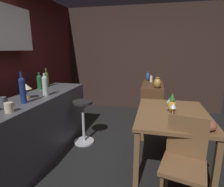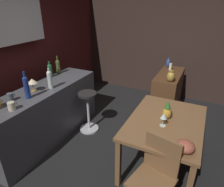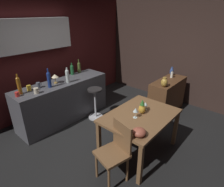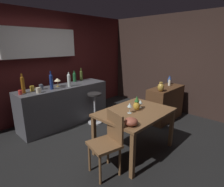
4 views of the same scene
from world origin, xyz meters
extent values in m
plane|color=black|center=(0.00, 0.00, 0.00)|extent=(9.00, 9.00, 0.00)
cube|color=#4C1919|center=(0.00, 2.10, 1.30)|extent=(5.20, 0.10, 2.60)
cube|color=white|center=(-0.30, 1.98, 1.85)|extent=(1.70, 0.32, 0.64)
cube|color=#33231E|center=(2.55, 0.30, 1.30)|extent=(0.10, 4.40, 2.60)
cube|color=brown|center=(0.10, -0.50, 0.72)|extent=(1.26, 0.91, 0.04)
cube|color=brown|center=(-0.48, -0.09, 0.35)|extent=(0.06, 0.06, 0.70)
cube|color=brown|center=(0.68, -0.09, 0.35)|extent=(0.06, 0.06, 0.70)
cube|color=brown|center=(-0.48, -0.90, 0.35)|extent=(0.06, 0.06, 0.70)
cube|color=brown|center=(0.68, -0.90, 0.35)|extent=(0.06, 0.06, 0.70)
cube|color=#4C4C51|center=(-0.09, 1.39, 0.45)|extent=(2.10, 0.60, 0.90)
cube|color=#56351E|center=(1.73, -0.22, 0.41)|extent=(1.10, 0.44, 0.82)
cube|color=brown|center=(-0.68, -0.55, 0.47)|extent=(0.48, 0.48, 0.04)
cube|color=brown|center=(-0.50, -0.59, 0.69)|extent=(0.12, 0.38, 0.45)
cylinder|color=brown|center=(-0.87, -0.66, 0.22)|extent=(0.04, 0.04, 0.45)
cylinder|color=brown|center=(-0.80, -0.35, 0.22)|extent=(0.04, 0.04, 0.45)
cylinder|color=brown|center=(-0.56, -0.74, 0.22)|extent=(0.04, 0.04, 0.45)
cylinder|color=brown|center=(-0.48, -0.43, 0.22)|extent=(0.04, 0.04, 0.45)
cylinder|color=#262323|center=(0.38, 0.87, 0.71)|extent=(0.32, 0.32, 0.04)
cylinder|color=silver|center=(0.38, 0.87, 0.36)|extent=(0.04, 0.04, 0.69)
cylinder|color=silver|center=(0.38, 0.87, 0.01)|extent=(0.34, 0.34, 0.03)
cylinder|color=silver|center=(0.29, -0.46, 0.74)|extent=(0.06, 0.06, 0.00)
cylinder|color=silver|center=(0.29, -0.46, 0.78)|extent=(0.01, 0.01, 0.07)
cone|color=silver|center=(0.29, -0.46, 0.85)|extent=(0.08, 0.08, 0.07)
cylinder|color=silver|center=(-0.03, -0.48, 0.74)|extent=(0.07, 0.07, 0.00)
cylinder|color=silver|center=(-0.03, -0.48, 0.80)|extent=(0.01, 0.01, 0.10)
cone|color=silver|center=(-0.03, -0.48, 0.88)|extent=(0.08, 0.08, 0.06)
ellipsoid|color=gold|center=(0.15, -0.48, 0.82)|extent=(0.11, 0.11, 0.15)
cone|color=#2D6B28|center=(0.15, -0.48, 0.94)|extent=(0.08, 0.08, 0.10)
ellipsoid|color=#9E4C38|center=(-0.39, -0.78, 0.80)|extent=(0.19, 0.19, 0.12)
cylinder|color=navy|center=(-0.42, 1.31, 1.04)|extent=(0.07, 0.07, 0.28)
sphere|color=navy|center=(-0.42, 1.31, 1.18)|extent=(0.07, 0.07, 0.07)
cylinder|color=navy|center=(-0.42, 1.31, 1.25)|extent=(0.03, 0.03, 0.08)
cylinder|color=#8C5114|center=(-0.96, 1.43, 1.05)|extent=(0.07, 0.07, 0.29)
sphere|color=#8C5114|center=(-0.96, 1.43, 1.19)|extent=(0.07, 0.07, 0.07)
cylinder|color=#8C5114|center=(-0.96, 1.43, 1.25)|extent=(0.03, 0.03, 0.07)
cylinder|color=#475623|center=(0.59, 1.63, 1.01)|extent=(0.07, 0.07, 0.22)
sphere|color=#475623|center=(0.59, 1.63, 1.12)|extent=(0.07, 0.07, 0.07)
cylinder|color=#475623|center=(0.59, 1.63, 1.18)|extent=(0.03, 0.03, 0.09)
cylinder|color=silver|center=(-0.02, 1.27, 1.02)|extent=(0.08, 0.08, 0.25)
sphere|color=silver|center=(-0.02, 1.27, 1.15)|extent=(0.08, 0.08, 0.08)
cylinder|color=silver|center=(-0.02, 1.27, 1.20)|extent=(0.03, 0.03, 0.05)
cylinder|color=#1E592D|center=(0.38, 1.63, 1.00)|extent=(0.08, 0.08, 0.19)
sphere|color=#1E592D|center=(0.38, 1.63, 1.09)|extent=(0.08, 0.08, 0.08)
cylinder|color=#1E592D|center=(0.38, 1.63, 1.15)|extent=(0.03, 0.03, 0.06)
cylinder|color=#515660|center=(-0.59, 1.46, 0.95)|extent=(0.08, 0.08, 0.11)
torus|color=#515660|center=(-0.54, 1.46, 0.96)|extent=(0.05, 0.01, 0.05)
cylinder|color=beige|center=(-0.75, 1.23, 0.95)|extent=(0.09, 0.09, 0.11)
torus|color=beige|center=(-0.70, 1.23, 0.96)|extent=(0.05, 0.01, 0.05)
cylinder|color=red|center=(-1.05, 1.37, 0.94)|extent=(0.07, 0.07, 0.09)
torus|color=red|center=(-1.00, 1.37, 0.95)|extent=(0.05, 0.01, 0.05)
cylinder|color=gold|center=(-0.78, 1.47, 0.95)|extent=(0.08, 0.08, 0.10)
torus|color=gold|center=(-0.72, 1.47, 0.96)|extent=(0.05, 0.01, 0.05)
cylinder|color=#A58447|center=(-0.22, 1.42, 0.91)|extent=(0.08, 0.08, 0.02)
cylinder|color=#A58447|center=(-0.22, 1.42, 0.98)|extent=(0.02, 0.02, 0.11)
cone|color=beige|center=(-0.22, 1.42, 1.06)|extent=(0.15, 0.15, 0.07)
cylinder|color=white|center=(1.95, -0.17, 0.89)|extent=(0.06, 0.06, 0.14)
ellipsoid|color=yellow|center=(1.95, -0.17, 0.97)|extent=(0.01, 0.01, 0.03)
ellipsoid|color=#334C8C|center=(2.12, -0.09, 0.92)|extent=(0.09, 0.09, 0.19)
cylinder|color=#334C8C|center=(2.12, -0.09, 1.02)|extent=(0.05, 0.05, 0.02)
ellipsoid|color=#B78C38|center=(1.29, -0.30, 0.91)|extent=(0.14, 0.14, 0.19)
cylinder|color=#B78C38|center=(1.29, -0.30, 1.02)|extent=(0.08, 0.08, 0.02)
camera|label=1|loc=(-2.30, -0.23, 1.55)|focal=29.46mm
camera|label=2|loc=(-2.11, -0.81, 2.12)|focal=31.49mm
camera|label=3|loc=(-2.17, -1.85, 2.30)|focal=29.45mm
camera|label=4|loc=(-2.22, -2.18, 1.84)|focal=28.84mm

